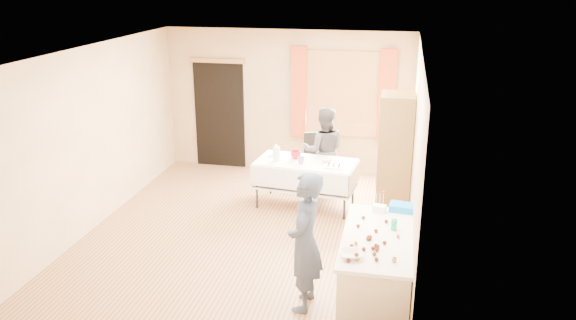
% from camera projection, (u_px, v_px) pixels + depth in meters
% --- Properties ---
extents(floor, '(4.50, 5.50, 0.02)m').
position_uv_depth(floor, '(249.00, 233.00, 8.07)').
color(floor, '#9E7047').
rests_on(floor, ground).
extents(ceiling, '(4.50, 5.50, 0.02)m').
position_uv_depth(ceiling, '(244.00, 49.00, 7.23)').
color(ceiling, white).
rests_on(ceiling, floor).
extents(wall_back, '(4.50, 0.02, 2.60)m').
position_uv_depth(wall_back, '(288.00, 102.00, 10.21)').
color(wall_back, tan).
rests_on(wall_back, floor).
extents(wall_front, '(4.50, 0.02, 2.60)m').
position_uv_depth(wall_front, '(164.00, 235.00, 5.09)').
color(wall_front, tan).
rests_on(wall_front, floor).
extents(wall_left, '(0.02, 5.50, 2.60)m').
position_uv_depth(wall_left, '(95.00, 137.00, 8.08)').
color(wall_left, tan).
rests_on(wall_left, floor).
extents(wall_right, '(0.02, 5.50, 2.60)m').
position_uv_depth(wall_right, '(416.00, 157.00, 7.21)').
color(wall_right, tan).
rests_on(wall_right, floor).
extents(window_frame, '(1.32, 0.06, 1.52)m').
position_uv_depth(window_frame, '(342.00, 94.00, 9.91)').
color(window_frame, olive).
rests_on(window_frame, wall_back).
extents(window_pane, '(1.20, 0.02, 1.40)m').
position_uv_depth(window_pane, '(342.00, 94.00, 9.90)').
color(window_pane, white).
rests_on(window_pane, wall_back).
extents(curtain_left, '(0.28, 0.06, 1.65)m').
position_uv_depth(curtain_left, '(299.00, 93.00, 10.02)').
color(curtain_left, '#A74222').
rests_on(curtain_left, wall_back).
extents(curtain_right, '(0.28, 0.06, 1.65)m').
position_uv_depth(curtain_right, '(387.00, 96.00, 9.72)').
color(curtain_right, '#A74222').
rests_on(curtain_right, wall_back).
extents(doorway, '(0.95, 0.04, 2.00)m').
position_uv_depth(doorway, '(220.00, 115.00, 10.53)').
color(doorway, black).
rests_on(doorway, floor).
extents(door_lintel, '(1.05, 0.06, 0.08)m').
position_uv_depth(door_lintel, '(217.00, 61.00, 10.17)').
color(door_lintel, olive).
rests_on(door_lintel, wall_back).
extents(cabinet, '(0.50, 0.60, 1.86)m').
position_uv_depth(cabinet, '(395.00, 154.00, 8.50)').
color(cabinet, brown).
rests_on(cabinet, floor).
extents(counter, '(0.76, 1.60, 0.91)m').
position_uv_depth(counter, '(376.00, 274.00, 6.08)').
color(counter, beige).
rests_on(counter, floor).
extents(party_table, '(1.64, 0.97, 0.75)m').
position_uv_depth(party_table, '(306.00, 180.00, 8.84)').
color(party_table, black).
rests_on(party_table, floor).
extents(chair, '(0.50, 0.50, 0.93)m').
position_uv_depth(chair, '(316.00, 170.00, 9.74)').
color(chair, black).
rests_on(chair, floor).
extents(girl, '(0.60, 0.41, 1.59)m').
position_uv_depth(girl, '(305.00, 242.00, 6.06)').
color(girl, '#25314B').
rests_on(girl, floor).
extents(woman, '(0.89, 0.78, 1.47)m').
position_uv_depth(woman, '(324.00, 151.00, 9.32)').
color(woman, black).
rests_on(woman, floor).
extents(soda_can, '(0.08, 0.08, 0.12)m').
position_uv_depth(soda_can, '(394.00, 225.00, 6.05)').
color(soda_can, '#0F9054').
rests_on(soda_can, counter).
extents(mixing_bowl, '(0.34, 0.34, 0.06)m').
position_uv_depth(mixing_bowl, '(351.00, 254.00, 5.49)').
color(mixing_bowl, white).
rests_on(mixing_bowl, counter).
extents(foam_block, '(0.17, 0.12, 0.08)m').
position_uv_depth(foam_block, '(379.00, 209.00, 6.52)').
color(foam_block, white).
rests_on(foam_block, counter).
extents(blue_basket, '(0.32, 0.23, 0.08)m').
position_uv_depth(blue_basket, '(403.00, 207.00, 6.55)').
color(blue_basket, blue).
rests_on(blue_basket, counter).
extents(pitcher, '(0.14, 0.14, 0.22)m').
position_uv_depth(pitcher, '(276.00, 154.00, 8.73)').
color(pitcher, silver).
rests_on(pitcher, party_table).
extents(cup_red, '(0.22, 0.22, 0.13)m').
position_uv_depth(cup_red, '(296.00, 155.00, 8.85)').
color(cup_red, '#BB091F').
rests_on(cup_red, party_table).
extents(cup_rainbow, '(0.16, 0.16, 0.10)m').
position_uv_depth(cup_rainbow, '(301.00, 160.00, 8.63)').
color(cup_rainbow, red).
rests_on(cup_rainbow, party_table).
extents(small_bowl, '(0.28, 0.28, 0.05)m').
position_uv_depth(small_bowl, '(327.00, 160.00, 8.72)').
color(small_bowl, white).
rests_on(small_bowl, party_table).
extents(pastry_tray, '(0.30, 0.22, 0.02)m').
position_uv_depth(pastry_tray, '(334.00, 166.00, 8.48)').
color(pastry_tray, white).
rests_on(pastry_tray, party_table).
extents(bottle, '(0.09, 0.09, 0.18)m').
position_uv_depth(bottle, '(276.00, 149.00, 9.03)').
color(bottle, white).
rests_on(bottle, party_table).
extents(cake_balls, '(0.51, 1.06, 0.04)m').
position_uv_depth(cake_balls, '(370.00, 244.00, 5.71)').
color(cake_balls, '#3F2314').
rests_on(cake_balls, counter).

